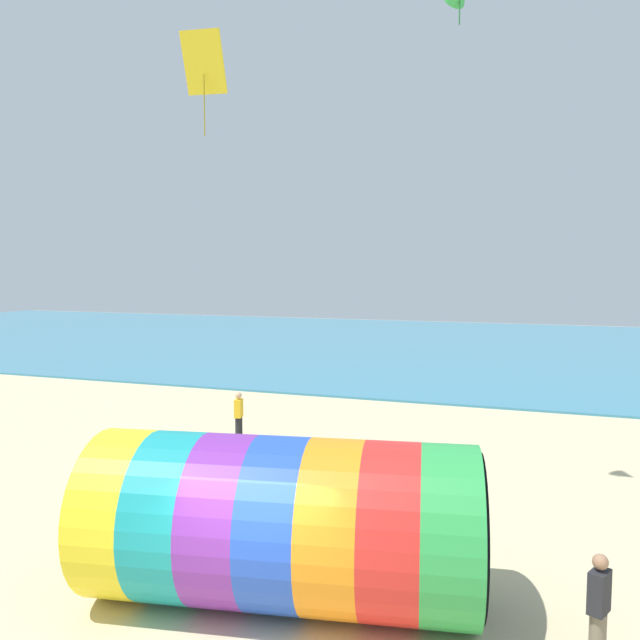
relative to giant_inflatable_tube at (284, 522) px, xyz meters
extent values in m
cube|color=teal|center=(0.00, 36.52, -1.40)|extent=(120.00, 40.00, 0.10)
cylinder|color=yellow|center=(-2.78, -0.45, 0.00)|extent=(1.38, 3.01, 2.89)
cylinder|color=teal|center=(-1.86, -0.30, 0.00)|extent=(1.38, 3.01, 2.89)
cylinder|color=purple|center=(-0.94, -0.15, 0.00)|extent=(1.38, 3.01, 2.89)
cylinder|color=blue|center=(-0.03, 0.00, 0.00)|extent=(1.38, 3.01, 2.89)
cylinder|color=orange|center=(0.89, 0.15, 0.00)|extent=(1.38, 3.01, 2.89)
cylinder|color=red|center=(1.81, 0.29, 0.00)|extent=(1.38, 3.01, 2.89)
cylinder|color=green|center=(2.73, 0.44, 0.00)|extent=(1.38, 3.01, 2.89)
cylinder|color=black|center=(3.21, 0.52, 0.00)|extent=(0.49, 2.64, 2.66)
cylinder|color=#726651|center=(4.93, -0.14, -1.03)|extent=(0.24, 0.24, 0.83)
cube|color=#232328|center=(4.93, -0.14, -0.31)|extent=(0.35, 0.42, 0.62)
sphere|color=#9E7051|center=(4.93, -0.14, 0.14)|extent=(0.22, 0.22, 0.22)
cube|color=yellow|center=(-4.28, 5.17, 9.60)|extent=(1.15, 0.74, 1.47)
cylinder|color=olive|center=(-4.28, 5.17, 8.53)|extent=(0.03, 0.03, 1.56)
cylinder|color=#1E642A|center=(2.19, 5.19, 10.07)|extent=(0.03, 0.03, 0.62)
cylinder|color=black|center=(-5.23, 8.87, -1.04)|extent=(0.24, 0.24, 0.81)
cube|color=yellow|center=(-5.23, 8.87, -0.33)|extent=(0.28, 0.39, 0.61)
sphere|color=tan|center=(-5.23, 8.87, 0.10)|extent=(0.22, 0.22, 0.22)
camera|label=1|loc=(3.91, -9.54, 4.32)|focal=35.00mm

